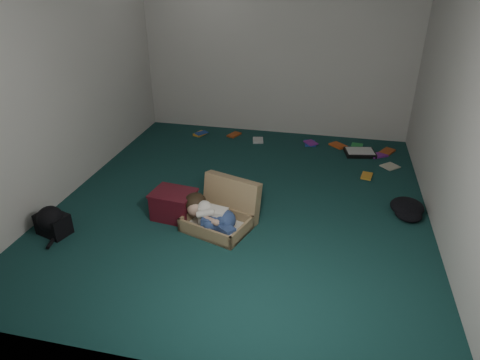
% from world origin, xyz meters
% --- Properties ---
extents(floor, '(4.50, 4.50, 0.00)m').
position_xyz_m(floor, '(0.00, 0.00, 0.00)').
color(floor, '#143A37').
rests_on(floor, ground).
extents(wall_back, '(4.50, 0.00, 4.50)m').
position_xyz_m(wall_back, '(0.00, 2.25, 1.30)').
color(wall_back, silver).
rests_on(wall_back, ground).
extents(wall_front, '(4.50, 0.00, 4.50)m').
position_xyz_m(wall_front, '(0.00, -2.25, 1.30)').
color(wall_front, silver).
rests_on(wall_front, ground).
extents(wall_left, '(0.00, 4.50, 4.50)m').
position_xyz_m(wall_left, '(-2.00, 0.00, 1.30)').
color(wall_left, silver).
rests_on(wall_left, ground).
extents(wall_right, '(0.00, 4.50, 4.50)m').
position_xyz_m(wall_right, '(2.00, 0.00, 1.30)').
color(wall_right, silver).
rests_on(wall_right, ground).
extents(suitcase, '(0.79, 0.78, 0.46)m').
position_xyz_m(suitcase, '(-0.10, -0.49, 0.14)').
color(suitcase, '#9C7F56').
rests_on(suitcase, floor).
extents(person, '(0.63, 0.48, 0.29)m').
position_xyz_m(person, '(-0.19, -0.62, 0.18)').
color(person, white).
rests_on(person, suitcase).
extents(maroon_bin, '(0.47, 0.39, 0.30)m').
position_xyz_m(maroon_bin, '(-0.64, -0.47, 0.15)').
color(maroon_bin, '#4C0F19').
rests_on(maroon_bin, floor).
extents(backpack, '(0.46, 0.41, 0.23)m').
position_xyz_m(backpack, '(-1.70, -1.02, 0.12)').
color(backpack, black).
rests_on(backpack, floor).
extents(clothing_pile, '(0.49, 0.45, 0.13)m').
position_xyz_m(clothing_pile, '(1.70, 0.09, 0.06)').
color(clothing_pile, black).
rests_on(clothing_pile, floor).
extents(paper_tray, '(0.46, 0.38, 0.06)m').
position_xyz_m(paper_tray, '(1.32, 1.64, 0.03)').
color(paper_tray, black).
rests_on(paper_tray, floor).
extents(book_scatter, '(3.00, 1.24, 0.02)m').
position_xyz_m(book_scatter, '(0.74, 1.69, 0.01)').
color(book_scatter, orange).
rests_on(book_scatter, floor).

